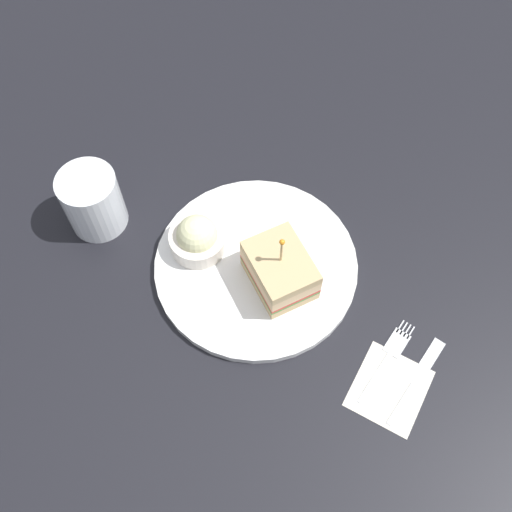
{
  "coord_description": "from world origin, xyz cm",
  "views": [
    {
      "loc": [
        -37.71,
        -1.1,
        71.58
      ],
      "look_at": [
        0.0,
        0.0,
        3.17
      ],
      "focal_mm": 42.46,
      "sensor_mm": 36.0,
      "label": 1
    }
  ],
  "objects_px": {
    "plate": "(256,265)",
    "fork": "(391,353)",
    "knife": "(419,376)",
    "sandwich_half_center": "(280,270)",
    "drink_glass": "(94,204)",
    "coleslaw_bowl": "(197,238)",
    "napkin": "(389,388)"
  },
  "relations": [
    {
      "from": "plate",
      "to": "fork",
      "type": "distance_m",
      "value": 0.21
    },
    {
      "from": "fork",
      "to": "knife",
      "type": "height_order",
      "value": "same"
    },
    {
      "from": "knife",
      "to": "sandwich_half_center",
      "type": "bearing_deg",
      "value": 54.96
    },
    {
      "from": "fork",
      "to": "drink_glass",
      "type": "bearing_deg",
      "value": 64.64
    },
    {
      "from": "drink_glass",
      "to": "fork",
      "type": "bearing_deg",
      "value": -115.36
    },
    {
      "from": "fork",
      "to": "sandwich_half_center",
      "type": "bearing_deg",
      "value": 56.85
    },
    {
      "from": "coleslaw_bowl",
      "to": "sandwich_half_center",
      "type": "bearing_deg",
      "value": -114.24
    },
    {
      "from": "coleslaw_bowl",
      "to": "drink_glass",
      "type": "distance_m",
      "value": 0.15
    },
    {
      "from": "coleslaw_bowl",
      "to": "plate",
      "type": "bearing_deg",
      "value": -107.75
    },
    {
      "from": "drink_glass",
      "to": "sandwich_half_center",
      "type": "bearing_deg",
      "value": -110.52
    },
    {
      "from": "drink_glass",
      "to": "fork",
      "type": "distance_m",
      "value": 0.43
    },
    {
      "from": "napkin",
      "to": "fork",
      "type": "distance_m",
      "value": 0.05
    },
    {
      "from": "sandwich_half_center",
      "to": "coleslaw_bowl",
      "type": "distance_m",
      "value": 0.12
    },
    {
      "from": "fork",
      "to": "knife",
      "type": "xyz_separation_m",
      "value": [
        -0.03,
        -0.03,
        0.0
      ]
    },
    {
      "from": "fork",
      "to": "knife",
      "type": "relative_size",
      "value": 0.98
    },
    {
      "from": "drink_glass",
      "to": "fork",
      "type": "xyz_separation_m",
      "value": [
        -0.19,
        -0.39,
        -0.04
      ]
    },
    {
      "from": "coleslaw_bowl",
      "to": "napkin",
      "type": "bearing_deg",
      "value": -127.29
    },
    {
      "from": "coleslaw_bowl",
      "to": "drink_glass",
      "type": "bearing_deg",
      "value": 72.45
    },
    {
      "from": "plate",
      "to": "coleslaw_bowl",
      "type": "distance_m",
      "value": 0.09
    },
    {
      "from": "sandwich_half_center",
      "to": "plate",
      "type": "bearing_deg",
      "value": 52.17
    },
    {
      "from": "knife",
      "to": "drink_glass",
      "type": "bearing_deg",
      "value": 63.12
    },
    {
      "from": "napkin",
      "to": "plate",
      "type": "bearing_deg",
      "value": 45.91
    },
    {
      "from": "sandwich_half_center",
      "to": "drink_glass",
      "type": "distance_m",
      "value": 0.27
    },
    {
      "from": "drink_glass",
      "to": "napkin",
      "type": "bearing_deg",
      "value": -120.85
    },
    {
      "from": "plate",
      "to": "drink_glass",
      "type": "distance_m",
      "value": 0.23
    },
    {
      "from": "drink_glass",
      "to": "napkin",
      "type": "xyz_separation_m",
      "value": [
        -0.23,
        -0.39,
        -0.04
      ]
    },
    {
      "from": "drink_glass",
      "to": "knife",
      "type": "bearing_deg",
      "value": -116.88
    },
    {
      "from": "napkin",
      "to": "knife",
      "type": "distance_m",
      "value": 0.04
    },
    {
      "from": "sandwich_half_center",
      "to": "drink_glass",
      "type": "relative_size",
      "value": 1.24
    },
    {
      "from": "sandwich_half_center",
      "to": "coleslaw_bowl",
      "type": "relative_size",
      "value": 1.48
    },
    {
      "from": "sandwich_half_center",
      "to": "napkin",
      "type": "relative_size",
      "value": 1.21
    },
    {
      "from": "drink_glass",
      "to": "knife",
      "type": "height_order",
      "value": "drink_glass"
    }
  ]
}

